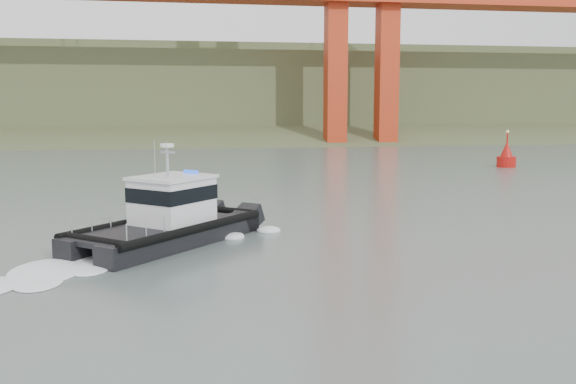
% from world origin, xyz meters
% --- Properties ---
extents(ground, '(400.00, 400.00, 0.00)m').
position_xyz_m(ground, '(0.00, 0.00, 0.00)').
color(ground, '#54645F').
rests_on(ground, ground).
extents(headlands, '(500.00, 105.36, 27.12)m').
position_xyz_m(headlands, '(0.00, 125.50, 7.05)').
color(headlands, '#41502E').
rests_on(headlands, ground).
extents(patrol_boat, '(8.98, 9.52, 4.67)m').
position_xyz_m(patrol_boat, '(-5.84, 9.05, 1.17)').
color(patrol_boat, black).
rests_on(patrol_boat, ground).
extents(nav_buoy, '(1.88, 1.88, 3.91)m').
position_xyz_m(nav_buoy, '(26.86, 39.31, 1.03)').
color(nav_buoy, '#AD110C').
rests_on(nav_buoy, ground).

